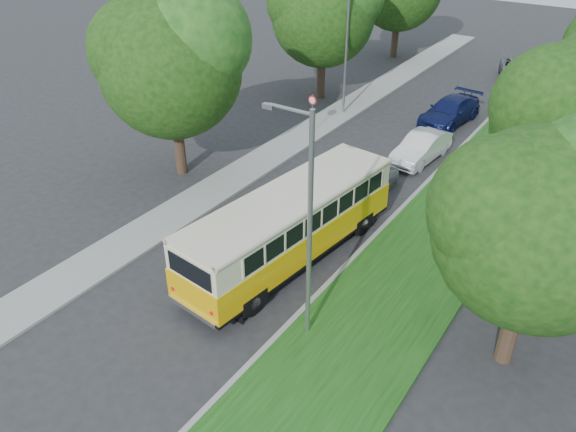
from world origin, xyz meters
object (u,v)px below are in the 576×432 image
Objects in this scene: car_blue at (450,111)px; car_grey at (518,72)px; vintage_bus at (291,227)px; lamppost_far at (345,50)px; car_silver at (367,181)px; car_white at (421,148)px; lamppost_near at (307,223)px.

car_blue is 10.74m from car_grey.
vintage_bus is 17.59m from car_blue.
car_grey is at bearing 59.30° from lamppost_far.
vintage_bus is at bearing -83.16° from car_silver.
car_blue is at bearing 20.17° from lamppost_far.
car_blue reaches higher than car_white.
lamppost_near is 1.50× the size of car_blue.
car_white is at bearing 88.79° from car_silver.
lamppost_far is 1.67× the size of car_white.
vintage_bus is 2.31× the size of car_white.
lamppost_near reaches higher than car_white.
car_silver is at bearing 105.31° from lamppost_near.
lamppost_far is at bearing 118.59° from vintage_bus.
lamppost_far is at bearing -153.26° from car_blue.
car_grey is at bearing 89.15° from car_blue.
lamppost_near is 1.45× the size of car_grey.
car_grey is (1.39, 10.65, -0.01)m from car_blue.
car_silver is at bearing -54.20° from lamppost_far.
vintage_bus is 1.88× the size of car_grey.
car_blue reaches higher than car_grey.
lamppost_far is at bearing 132.98° from car_silver.
vintage_bus is 2.70× the size of car_silver.
car_silver is (6.19, -8.59, -3.46)m from lamppost_far.
car_grey is (1.55, 28.21, -0.77)m from vintage_bus.
lamppost_near is 21.29m from car_blue.
lamppost_near is 1.78× the size of car_white.
car_blue is (6.31, 2.32, -3.34)m from lamppost_far.
car_blue is at bearing 96.10° from vintage_bus.
lamppost_far is 0.72× the size of vintage_bus.
lamppost_near is at bearing -43.13° from vintage_bus.
car_white is at bearing -77.72° from car_blue.
car_white is (0.72, 4.89, 0.09)m from car_silver.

